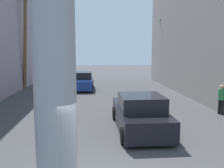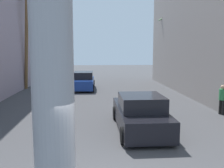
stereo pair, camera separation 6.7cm
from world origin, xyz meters
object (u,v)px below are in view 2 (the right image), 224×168
object	(u,v)px
palm_tree_far_right	(171,41)
pedestrian_mid_right	(222,97)
palm_tree_far_left	(27,22)
car_far	(83,81)
car_lead	(140,114)

from	to	relation	value
palm_tree_far_right	pedestrian_mid_right	distance (m)	13.87
palm_tree_far_left	palm_tree_far_right	bearing A→B (deg)	13.56
car_far	pedestrian_mid_right	bearing A→B (deg)	-50.20
pedestrian_mid_right	car_far	bearing A→B (deg)	129.80
palm_tree_far_right	palm_tree_far_left	bearing A→B (deg)	-166.44
palm_tree_far_right	pedestrian_mid_right	size ratio (longest dim) A/B	4.54
palm_tree_far_right	pedestrian_mid_right	bearing A→B (deg)	-95.31
car_lead	car_far	world-z (taller)	same
palm_tree_far_right	pedestrian_mid_right	world-z (taller)	palm_tree_far_right
pedestrian_mid_right	car_lead	bearing A→B (deg)	-154.36
palm_tree_far_right	car_far	bearing A→B (deg)	-155.48
palm_tree_far_right	pedestrian_mid_right	xyz separation A→B (m)	(-1.24, -13.37, -3.47)
car_far	car_lead	bearing A→B (deg)	-75.78
car_far	palm_tree_far_left	size ratio (longest dim) A/B	0.49
palm_tree_far_left	pedestrian_mid_right	xyz separation A→B (m)	(12.60, -10.03, -4.92)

